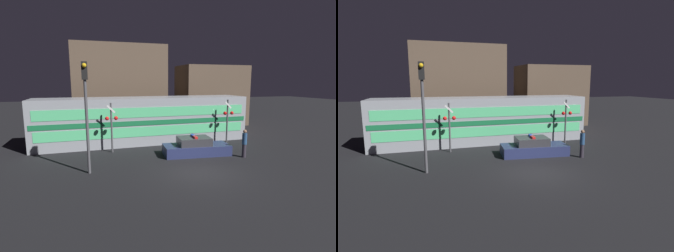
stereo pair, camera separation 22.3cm
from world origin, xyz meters
TOP-DOWN VIEW (x-y plane):
  - ground_plane at (0.00, 0.00)m, footprint 120.00×120.00m
  - train at (-1.27, 8.05)m, footprint 16.76×3.20m
  - police_car at (1.19, 3.29)m, footprint 4.56×2.22m
  - pedestrian at (3.93, 1.76)m, footprint 0.31×0.31m
  - crossing_signal_near at (4.88, 5.56)m, footprint 0.88×0.35m
  - crossing_signal_far at (-4.11, 5.52)m, footprint 0.88×0.35m
  - traffic_light_corner at (-5.72, 1.62)m, footprint 0.30×0.46m
  - building_left at (-2.32, 15.35)m, footprint 9.16×5.00m
  - building_center at (8.00, 14.70)m, footprint 7.33×4.43m

SIDE VIEW (x-z plane):
  - ground_plane at x=0.00m, z-range 0.00..0.00m
  - police_car at x=1.19m, z-range -0.17..1.15m
  - pedestrian at x=3.93m, z-range 0.03..1.85m
  - train at x=-1.27m, z-range 0.00..3.63m
  - crossing_signal_far at x=-4.11m, z-range 0.32..3.76m
  - crossing_signal_near at x=4.88m, z-range 0.32..3.80m
  - building_center at x=8.00m, z-range 0.00..6.60m
  - traffic_light_corner at x=-5.72m, z-range 0.88..6.74m
  - building_left at x=-2.32m, z-range 0.00..8.49m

